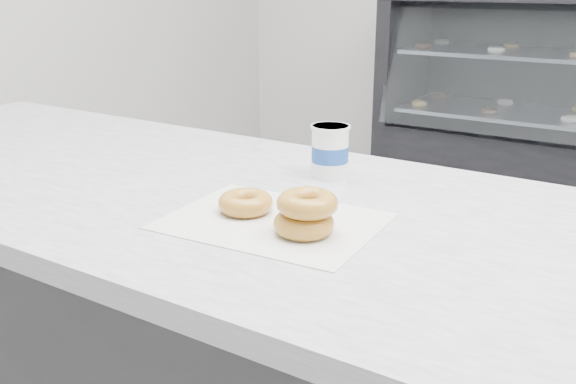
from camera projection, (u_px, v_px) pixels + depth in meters
name	position (u px, v px, depth m)	size (l,w,h in m)	color
wax_paper	(273.00, 221.00, 1.05)	(0.34, 0.26, 0.00)	silver
donut_single	(246.00, 203.00, 1.08)	(0.09, 0.09, 0.03)	gold
donut_stack	(306.00, 213.00, 0.99)	(0.13, 0.13, 0.07)	gold
coffee_cup	(330.00, 151.00, 1.27)	(0.10, 0.10, 0.10)	white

